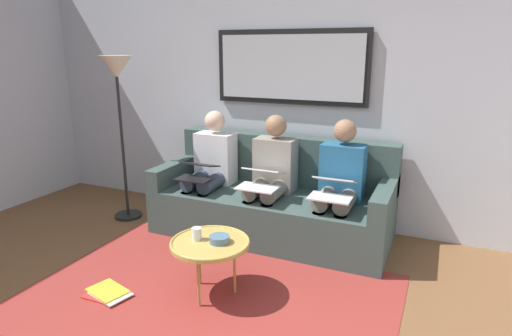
# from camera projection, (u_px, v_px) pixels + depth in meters

# --- Properties ---
(wall_rear) EXTENTS (6.00, 0.12, 2.60)m
(wall_rear) POSITION_uv_depth(u_px,v_px,m) (293.00, 93.00, 4.29)
(wall_rear) COLOR #B7BCC6
(wall_rear) RESTS_ON ground_plane
(area_rug) EXTENTS (2.60, 1.80, 0.01)m
(area_rug) POSITION_uv_depth(u_px,v_px,m) (208.00, 297.00, 3.10)
(area_rug) COLOR maroon
(area_rug) RESTS_ON ground_plane
(couch) EXTENTS (2.20, 0.90, 0.90)m
(couch) POSITION_uv_depth(u_px,v_px,m) (274.00, 201.00, 4.13)
(couch) COLOR #384C47
(couch) RESTS_ON ground_plane
(framed_mirror) EXTENTS (1.53, 0.05, 0.71)m
(framed_mirror) POSITION_uv_depth(u_px,v_px,m) (290.00, 67.00, 4.14)
(framed_mirror) COLOR black
(coffee_table) EXTENTS (0.56, 0.56, 0.42)m
(coffee_table) POSITION_uv_depth(u_px,v_px,m) (210.00, 244.00, 3.04)
(coffee_table) COLOR tan
(coffee_table) RESTS_ON ground_plane
(cup) EXTENTS (0.07, 0.07, 0.09)m
(cup) POSITION_uv_depth(u_px,v_px,m) (197.00, 234.00, 3.06)
(cup) COLOR silver
(cup) RESTS_ON coffee_table
(bowl) EXTENTS (0.14, 0.14, 0.05)m
(bowl) POSITION_uv_depth(u_px,v_px,m) (220.00, 239.00, 3.02)
(bowl) COLOR slate
(bowl) RESTS_ON coffee_table
(person_left) EXTENTS (0.38, 0.58, 1.14)m
(person_left) POSITION_uv_depth(u_px,v_px,m) (340.00, 182.00, 3.74)
(person_left) COLOR #235B84
(person_left) RESTS_ON couch
(laptop_silver) EXTENTS (0.34, 0.36, 0.16)m
(laptop_silver) POSITION_uv_depth(u_px,v_px,m) (333.00, 188.00, 3.53)
(laptop_silver) COLOR silver
(person_middle) EXTENTS (0.38, 0.58, 1.14)m
(person_middle) POSITION_uv_depth(u_px,v_px,m) (271.00, 173.00, 3.99)
(person_middle) COLOR gray
(person_middle) RESTS_ON couch
(laptop_white) EXTENTS (0.35, 0.37, 0.16)m
(laptop_white) POSITION_uv_depth(u_px,v_px,m) (261.00, 178.00, 3.78)
(laptop_white) COLOR white
(person_right) EXTENTS (0.38, 0.58, 1.14)m
(person_right) POSITION_uv_depth(u_px,v_px,m) (211.00, 166.00, 4.24)
(person_right) COLOR silver
(person_right) RESTS_ON couch
(laptop_black) EXTENTS (0.32, 0.33, 0.14)m
(laptop_black) POSITION_uv_depth(u_px,v_px,m) (198.00, 171.00, 4.02)
(laptop_black) COLOR black
(magazine_stack) EXTENTS (0.36, 0.28, 0.03)m
(magazine_stack) POSITION_uv_depth(u_px,v_px,m) (108.00, 293.00, 3.12)
(magazine_stack) COLOR red
(magazine_stack) RESTS_ON ground_plane
(standing_lamp) EXTENTS (0.32, 0.32, 1.66)m
(standing_lamp) POSITION_uv_depth(u_px,v_px,m) (117.00, 86.00, 4.22)
(standing_lamp) COLOR black
(standing_lamp) RESTS_ON ground_plane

